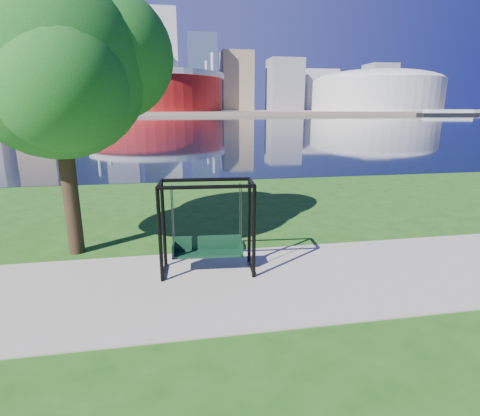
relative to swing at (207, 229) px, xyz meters
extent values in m
plane|color=#1E5114|center=(0.56, -0.24, -1.09)|extent=(900.00, 900.00, 0.00)
cube|color=#9E937F|center=(0.56, -0.74, -1.07)|extent=(120.00, 4.00, 0.03)
cube|color=black|center=(0.56, 101.76, -1.08)|extent=(900.00, 180.00, 0.02)
cube|color=#937F60|center=(0.56, 305.76, -0.09)|extent=(900.00, 228.00, 2.00)
cylinder|color=maroon|center=(-9.44, 234.76, 11.91)|extent=(80.00, 80.00, 22.00)
cylinder|color=silver|center=(-9.44, 234.76, 21.41)|extent=(83.00, 83.00, 3.00)
cylinder|color=silver|center=(23.47, 253.76, 16.91)|extent=(2.00, 2.00, 32.00)
cylinder|color=silver|center=(-42.35, 253.76, 16.91)|extent=(2.00, 2.00, 32.00)
cylinder|color=silver|center=(-42.35, 215.76, 16.91)|extent=(2.00, 2.00, 32.00)
cylinder|color=silver|center=(23.47, 215.76, 16.91)|extent=(2.00, 2.00, 32.00)
cylinder|color=beige|center=(135.56, 234.76, 10.91)|extent=(84.00, 84.00, 20.00)
ellipsoid|color=beige|center=(135.56, 234.76, 19.91)|extent=(84.00, 84.00, 15.12)
cube|color=#998466|center=(-99.44, 299.76, 44.91)|extent=(26.00, 26.00, 88.00)
cube|color=slate|center=(-69.44, 324.76, 48.41)|extent=(30.00, 24.00, 95.00)
cube|color=gray|center=(-39.44, 304.76, 36.91)|extent=(24.00, 24.00, 72.00)
cube|color=silver|center=(-9.44, 334.76, 40.91)|extent=(32.00, 28.00, 80.00)
cube|color=slate|center=(25.56, 309.76, 29.91)|extent=(22.00, 22.00, 58.00)
cube|color=#998466|center=(55.56, 324.76, 24.91)|extent=(26.00, 26.00, 48.00)
cube|color=gray|center=(95.56, 314.76, 21.91)|extent=(28.00, 24.00, 42.00)
cube|color=silver|center=(135.56, 339.76, 18.91)|extent=(30.00, 26.00, 36.00)
cube|color=gray|center=(185.56, 319.76, 20.91)|extent=(24.00, 24.00, 40.00)
cube|color=#998466|center=(225.56, 334.76, 16.91)|extent=(26.00, 26.00, 32.00)
cylinder|color=black|center=(-1.09, -0.38, 0.02)|extent=(0.09, 0.09, 2.21)
cylinder|color=black|center=(1.02, -0.54, 0.02)|extent=(0.09, 0.09, 2.21)
cylinder|color=black|center=(-1.02, 0.48, 0.02)|extent=(0.09, 0.09, 2.21)
cylinder|color=black|center=(1.08, 0.32, 0.02)|extent=(0.09, 0.09, 2.21)
cylinder|color=black|center=(-0.03, -0.46, 1.12)|extent=(2.11, 0.24, 0.09)
cylinder|color=black|center=(0.03, 0.40, 1.12)|extent=(2.11, 0.24, 0.09)
cylinder|color=black|center=(-1.06, 0.05, 1.12)|extent=(0.15, 0.87, 0.09)
cylinder|color=black|center=(-1.06, 0.05, -1.01)|extent=(0.13, 0.87, 0.07)
cylinder|color=black|center=(1.05, -0.11, 1.12)|extent=(0.15, 0.87, 0.09)
cylinder|color=black|center=(1.05, -0.11, -1.01)|extent=(0.13, 0.87, 0.07)
cube|color=black|center=(0.00, -0.03, -0.61)|extent=(1.71, 0.56, 0.06)
cube|color=black|center=(0.01, 0.16, -0.40)|extent=(1.68, 0.17, 0.36)
cube|color=black|center=(-0.81, 0.03, -0.47)|extent=(0.08, 0.43, 0.33)
cube|color=black|center=(0.81, -0.09, -0.47)|extent=(0.08, 0.43, 0.33)
cylinder|color=#36373C|center=(-0.81, -0.14, 0.38)|extent=(0.02, 0.02, 1.39)
cylinder|color=#36373C|center=(0.77, -0.26, 0.38)|extent=(0.02, 0.02, 1.39)
cylinder|color=#36373C|center=(-0.78, 0.21, 0.38)|extent=(0.02, 0.02, 1.39)
cylinder|color=#36373C|center=(0.80, 0.09, 0.38)|extent=(0.02, 0.02, 1.39)
cylinder|color=black|center=(-3.46, 1.92, 0.95)|extent=(0.41, 0.41, 4.07)
sphere|color=#1A5619|center=(-3.46, 1.92, 3.73)|extent=(4.44, 4.44, 4.44)
sphere|color=#1A5619|center=(-2.25, 2.48, 4.10)|extent=(3.33, 3.33, 3.33)
sphere|color=#1A5619|center=(-3.09, 0.90, 3.26)|extent=(2.96, 2.96, 2.96)
sphere|color=#1A5619|center=(-4.01, 3.03, 4.47)|extent=(3.15, 3.15, 3.15)
cube|color=black|center=(150.66, 182.14, -0.44)|extent=(32.35, 12.35, 1.26)
cube|color=silver|center=(150.66, 182.14, 1.14)|extent=(25.90, 9.98, 1.89)
camera|label=1|loc=(-0.71, -8.43, 2.78)|focal=28.00mm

